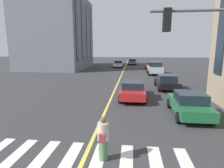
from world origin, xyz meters
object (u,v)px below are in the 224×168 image
(car_green_near, at_px, (189,104))
(car_white_trailing, at_px, (118,64))
(car_black_parked_a, at_px, (167,81))
(car_red_oncoming, at_px, (133,90))
(car_grey_parked_b, at_px, (132,62))
(pedestrian_near, at_px, (103,139))
(car_silver_far, at_px, (155,68))
(car_red_mid, at_px, (151,66))
(traffic_light_mast, at_px, (222,46))

(car_green_near, bearing_deg, car_white_trailing, 12.84)
(car_black_parked_a, bearing_deg, car_red_oncoming, 140.78)
(car_grey_parked_b, distance_m, pedestrian_near, 39.12)
(car_black_parked_a, height_order, car_green_near, car_green_near)
(car_white_trailing, bearing_deg, car_grey_parked_b, -22.08)
(car_green_near, relative_size, car_silver_far, 0.83)
(car_silver_far, distance_m, car_red_mid, 5.64)
(car_green_near, distance_m, pedestrian_near, 6.43)
(car_green_near, xyz_separation_m, car_silver_far, (17.56, 0.00, 0.27))
(car_green_near, distance_m, car_silver_far, 17.56)
(car_silver_far, xyz_separation_m, pedestrian_near, (-22.43, 4.21, -0.18))
(pedestrian_near, bearing_deg, car_red_mid, -8.53)
(car_black_parked_a, relative_size, car_white_trailing, 1.13)
(car_silver_far, xyz_separation_m, car_white_trailing, (9.80, 6.24, -0.27))
(pedestrian_near, bearing_deg, traffic_light_mast, -63.74)
(car_black_parked_a, xyz_separation_m, car_red_mid, (15.81, 0.00, 0.00))
(car_red_mid, height_order, pedestrian_near, pedestrian_near)
(car_grey_parked_b, bearing_deg, car_red_oncoming, -179.63)
(car_green_near, xyz_separation_m, car_red_mid, (23.20, 0.00, 0.00))
(car_red_mid, bearing_deg, car_white_trailing, 56.25)
(car_silver_far, bearing_deg, car_red_oncoming, 167.08)
(car_red_mid, xyz_separation_m, car_grey_parked_b, (11.05, 3.45, 0.00))
(car_red_mid, bearing_deg, traffic_light_mast, -179.42)
(car_red_mid, bearing_deg, car_black_parked_a, 180.00)
(car_red_oncoming, relative_size, pedestrian_near, 2.80)
(car_green_near, height_order, car_red_mid, car_green_near)
(car_green_near, xyz_separation_m, traffic_light_mast, (-2.66, -0.26, 3.22))
(car_grey_parked_b, height_order, traffic_light_mast, traffic_light_mast)
(car_black_parked_a, relative_size, car_red_mid, 1.00)
(car_black_parked_a, distance_m, pedestrian_near, 12.96)
(car_red_oncoming, height_order, pedestrian_near, pedestrian_near)
(car_black_parked_a, height_order, pedestrian_near, pedestrian_near)
(car_grey_parked_b, xyz_separation_m, pedestrian_near, (-39.11, 0.76, 0.08))
(car_silver_far, height_order, pedestrian_near, car_silver_far)
(car_green_near, height_order, traffic_light_mast, traffic_light_mast)
(car_red_oncoming, bearing_deg, car_black_parked_a, -39.22)
(car_grey_parked_b, relative_size, traffic_light_mast, 0.80)
(car_red_oncoming, height_order, traffic_light_mast, traffic_light_mast)
(car_green_near, bearing_deg, car_black_parked_a, 0.00)
(car_black_parked_a, xyz_separation_m, car_white_trailing, (19.98, 6.24, -0.00))
(car_green_near, height_order, car_grey_parked_b, car_green_near)
(car_white_trailing, bearing_deg, traffic_light_mast, -167.78)
(traffic_light_mast, bearing_deg, car_grey_parked_b, 5.74)
(car_black_parked_a, height_order, car_white_trailing, car_white_trailing)
(car_red_mid, xyz_separation_m, traffic_light_mast, (-25.85, -0.26, 3.21))
(car_green_near, bearing_deg, pedestrian_near, 139.13)
(pedestrian_near, bearing_deg, car_grey_parked_b, -1.12)
(car_red_oncoming, height_order, car_grey_parked_b, same)
(car_grey_parked_b, bearing_deg, pedestrian_near, 178.88)
(pedestrian_near, xyz_separation_m, traffic_light_mast, (2.21, -4.47, 3.13))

